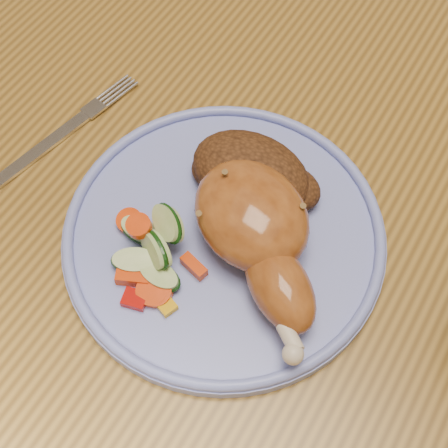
{
  "coord_description": "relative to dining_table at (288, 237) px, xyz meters",
  "views": [
    {
      "loc": [
        0.11,
        -0.31,
        1.25
      ],
      "look_at": [
        -0.03,
        -0.08,
        0.78
      ],
      "focal_mm": 50.0,
      "sensor_mm": 36.0,
      "label": 1
    }
  ],
  "objects": [
    {
      "name": "rice_pilaf",
      "position": [
        -0.04,
        -0.02,
        0.11
      ],
      "size": [
        0.12,
        0.08,
        0.05
      ],
      "color": "#4E2B13",
      "rests_on": "plate"
    },
    {
      "name": "fork",
      "position": [
        -0.24,
        -0.06,
        0.09
      ],
      "size": [
        0.05,
        0.16,
        0.0
      ],
      "color": "silver",
      "rests_on": "dining_table"
    },
    {
      "name": "dining_table",
      "position": [
        0.0,
        0.0,
        0.0
      ],
      "size": [
        0.9,
        1.4,
        0.75
      ],
      "color": "olive",
      "rests_on": "ground"
    },
    {
      "name": "chicken_leg",
      "position": [
        -0.0,
        -0.07,
        0.12
      ],
      "size": [
        0.17,
        0.16,
        0.06
      ],
      "color": "#A45922",
      "rests_on": "plate"
    },
    {
      "name": "vegetable_pile",
      "position": [
        -0.07,
        -0.13,
        0.11
      ],
      "size": [
        0.1,
        0.1,
        0.05
      ],
      "color": "#A50A05",
      "rests_on": "plate"
    },
    {
      "name": "plate_rim",
      "position": [
        -0.03,
        -0.08,
        0.1
      ],
      "size": [
        0.29,
        0.29,
        0.01
      ],
      "primitive_type": "torus",
      "color": "#7885D9",
      "rests_on": "plate"
    },
    {
      "name": "plate",
      "position": [
        -0.03,
        -0.08,
        0.09
      ],
      "size": [
        0.29,
        0.29,
        0.01
      ],
      "primitive_type": "cylinder",
      "color": "#7885D9",
      "rests_on": "dining_table"
    },
    {
      "name": "ground",
      "position": [
        0.0,
        0.0,
        -0.67
      ],
      "size": [
        4.0,
        4.0,
        0.0
      ],
      "primitive_type": "plane",
      "color": "brown",
      "rests_on": "ground"
    }
  ]
}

